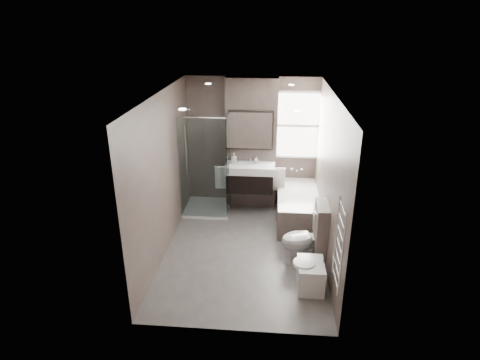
# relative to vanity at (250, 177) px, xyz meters

# --- Properties ---
(room) EXTENTS (2.70, 3.90, 2.70)m
(room) POSITION_rel_vanity_xyz_m (0.00, -1.43, 0.56)
(room) COLOR #585451
(room) RESTS_ON ground
(vanity_pier) EXTENTS (1.00, 0.25, 2.60)m
(vanity_pier) POSITION_rel_vanity_xyz_m (0.00, 0.35, 0.56)
(vanity_pier) COLOR brown
(vanity_pier) RESTS_ON ground
(vanity) EXTENTS (0.95, 0.47, 0.66)m
(vanity) POSITION_rel_vanity_xyz_m (0.00, 0.00, 0.00)
(vanity) COLOR black
(vanity) RESTS_ON vanity_pier
(mirror_cabinet) EXTENTS (0.86, 0.08, 0.76)m
(mirror_cabinet) POSITION_rel_vanity_xyz_m (0.00, 0.19, 0.89)
(mirror_cabinet) COLOR black
(mirror_cabinet) RESTS_ON vanity_pier
(towel_left) EXTENTS (0.24, 0.06, 0.44)m
(towel_left) POSITION_rel_vanity_xyz_m (-0.56, -0.02, -0.02)
(towel_left) COLOR silver
(towel_left) RESTS_ON vanity_pier
(towel_right) EXTENTS (0.24, 0.06, 0.44)m
(towel_right) POSITION_rel_vanity_xyz_m (0.56, -0.02, -0.02)
(towel_right) COLOR silver
(towel_right) RESTS_ON vanity_pier
(shower_enclosure) EXTENTS (0.90, 0.90, 2.00)m
(shower_enclosure) POSITION_rel_vanity_xyz_m (-0.75, -0.08, -0.25)
(shower_enclosure) COLOR white
(shower_enclosure) RESTS_ON ground
(bathtub) EXTENTS (0.75, 1.60, 0.57)m
(bathtub) POSITION_rel_vanity_xyz_m (0.92, -0.33, -0.43)
(bathtub) COLOR brown
(bathtub) RESTS_ON ground
(window) EXTENTS (0.98, 0.06, 1.33)m
(window) POSITION_rel_vanity_xyz_m (0.90, 0.45, 0.93)
(window) COLOR white
(window) RESTS_ON room
(toilet) EXTENTS (0.84, 0.64, 0.75)m
(toilet) POSITION_rel_vanity_xyz_m (0.97, -1.65, -0.36)
(toilet) COLOR white
(toilet) RESTS_ON ground
(cistern_box) EXTENTS (0.19, 0.55, 1.00)m
(cistern_box) POSITION_rel_vanity_xyz_m (1.21, -1.68, -0.24)
(cistern_box) COLOR brown
(cistern_box) RESTS_ON ground
(bidet) EXTENTS (0.44, 0.51, 0.53)m
(bidet) POSITION_rel_vanity_xyz_m (1.01, -2.38, -0.52)
(bidet) COLOR white
(bidet) RESTS_ON ground
(towel_radiator) EXTENTS (0.03, 0.49, 1.10)m
(towel_radiator) POSITION_rel_vanity_xyz_m (1.25, -3.03, 0.38)
(towel_radiator) COLOR silver
(towel_radiator) RESTS_ON room
(soap_bottle_a) EXTENTS (0.09, 0.09, 0.21)m
(soap_bottle_a) POSITION_rel_vanity_xyz_m (-0.31, 0.04, 0.36)
(soap_bottle_a) COLOR white
(soap_bottle_a) RESTS_ON vanity
(soap_bottle_b) EXTENTS (0.09, 0.09, 0.12)m
(soap_bottle_b) POSITION_rel_vanity_xyz_m (0.11, 0.11, 0.32)
(soap_bottle_b) COLOR white
(soap_bottle_b) RESTS_ON vanity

